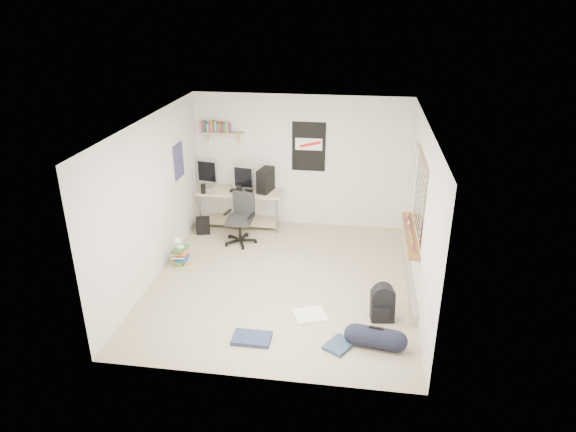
# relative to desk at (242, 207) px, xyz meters

# --- Properties ---
(floor) EXTENTS (4.00, 4.50, 0.01)m
(floor) POSITION_rel_desk_xyz_m (1.10, -2.00, -0.37)
(floor) COLOR gray
(floor) RESTS_ON ground
(ceiling) EXTENTS (4.00, 4.50, 0.01)m
(ceiling) POSITION_rel_desk_xyz_m (1.10, -2.00, 2.14)
(ceiling) COLOR white
(ceiling) RESTS_ON ground
(back_wall) EXTENTS (4.00, 0.01, 2.50)m
(back_wall) POSITION_rel_desk_xyz_m (1.10, 0.25, 0.89)
(back_wall) COLOR silver
(back_wall) RESTS_ON ground
(left_wall) EXTENTS (0.01, 4.50, 2.50)m
(left_wall) POSITION_rel_desk_xyz_m (-0.90, -2.00, 0.89)
(left_wall) COLOR silver
(left_wall) RESTS_ON ground
(right_wall) EXTENTS (0.01, 4.50, 2.50)m
(right_wall) POSITION_rel_desk_xyz_m (3.11, -2.00, 0.89)
(right_wall) COLOR silver
(right_wall) RESTS_ON ground
(desk) EXTENTS (1.64, 0.82, 0.73)m
(desk) POSITION_rel_desk_xyz_m (0.00, 0.00, 0.00)
(desk) COLOR #D2B092
(desk) RESTS_ON floor
(monitor_left) EXTENTS (0.41, 0.16, 0.43)m
(monitor_left) POSITION_rel_desk_xyz_m (-0.65, 0.00, 0.58)
(monitor_left) COLOR #97989C
(monitor_left) RESTS_ON desk
(monitor_right) EXTENTS (0.39, 0.16, 0.42)m
(monitor_right) POSITION_rel_desk_xyz_m (0.10, -0.21, 0.57)
(monitor_right) COLOR #A3A2A7
(monitor_right) RESTS_ON desk
(pc_tower) EXTENTS (0.29, 0.46, 0.44)m
(pc_tower) POSITION_rel_desk_xyz_m (0.48, -0.02, 0.58)
(pc_tower) COLOR black
(pc_tower) RESTS_ON desk
(keyboard) EXTENTS (0.45, 0.20, 0.02)m
(keyboard) POSITION_rel_desk_xyz_m (0.03, -0.08, 0.37)
(keyboard) COLOR black
(keyboard) RESTS_ON desk
(speaker_left) EXTENTS (0.11, 0.11, 0.17)m
(speaker_left) POSITION_rel_desk_xyz_m (-0.65, -0.29, 0.45)
(speaker_left) COLOR black
(speaker_left) RESTS_ON desk
(speaker_right) EXTENTS (0.11, 0.11, 0.20)m
(speaker_right) POSITION_rel_desk_xyz_m (0.04, -0.29, 0.46)
(speaker_right) COLOR black
(speaker_right) RESTS_ON desk
(office_chair) EXTENTS (0.72, 0.72, 0.92)m
(office_chair) POSITION_rel_desk_xyz_m (0.14, -0.78, 0.12)
(office_chair) COLOR #232325
(office_chair) RESTS_ON floor
(wall_shelf) EXTENTS (0.80, 0.22, 0.24)m
(wall_shelf) POSITION_rel_desk_xyz_m (-0.35, 0.14, 1.42)
(wall_shelf) COLOR tan
(wall_shelf) RESTS_ON back_wall
(poster_back_wall) EXTENTS (0.62, 0.03, 0.92)m
(poster_back_wall) POSITION_rel_desk_xyz_m (1.25, 0.23, 1.19)
(poster_back_wall) COLOR black
(poster_back_wall) RESTS_ON back_wall
(poster_left_wall) EXTENTS (0.02, 0.42, 0.60)m
(poster_left_wall) POSITION_rel_desk_xyz_m (-0.88, -0.80, 1.14)
(poster_left_wall) COLOR navy
(poster_left_wall) RESTS_ON left_wall
(window) EXTENTS (0.10, 1.50, 1.26)m
(window) POSITION_rel_desk_xyz_m (3.05, -1.70, 1.08)
(window) COLOR brown
(window) RESTS_ON right_wall
(baseboard_heater) EXTENTS (0.08, 2.50, 0.18)m
(baseboard_heater) POSITION_rel_desk_xyz_m (3.06, -1.70, -0.28)
(baseboard_heater) COLOR #B7B2A8
(baseboard_heater) RESTS_ON floor
(backpack) EXTENTS (0.35, 0.29, 0.42)m
(backpack) POSITION_rel_desk_xyz_m (2.62, -2.82, -0.16)
(backpack) COLOR black
(backpack) RESTS_ON floor
(duffel_bag) EXTENTS (0.31, 0.31, 0.54)m
(duffel_bag) POSITION_rel_desk_xyz_m (2.52, -3.46, -0.22)
(duffel_bag) COLOR black
(duffel_bag) RESTS_ON floor
(tshirt) EXTENTS (0.54, 0.50, 0.04)m
(tshirt) POSITION_rel_desk_xyz_m (1.64, -2.91, -0.34)
(tshirt) COLOR silver
(tshirt) RESTS_ON floor
(jeans_a) EXTENTS (0.50, 0.32, 0.05)m
(jeans_a) POSITION_rel_desk_xyz_m (0.95, -3.56, -0.33)
(jeans_a) COLOR #222D4D
(jeans_a) RESTS_ON floor
(jeans_b) EXTENTS (0.43, 0.46, 0.05)m
(jeans_b) POSITION_rel_desk_xyz_m (2.07, -3.53, -0.34)
(jeans_b) COLOR navy
(jeans_b) RESTS_ON floor
(book_stack) EXTENTS (0.52, 0.46, 0.31)m
(book_stack) POSITION_rel_desk_xyz_m (-0.65, -1.71, -0.21)
(book_stack) COLOR brown
(book_stack) RESTS_ON floor
(desk_lamp) EXTENTS (0.14, 0.21, 0.20)m
(desk_lamp) POSITION_rel_desk_xyz_m (-0.63, -1.73, 0.02)
(desk_lamp) COLOR white
(desk_lamp) RESTS_ON book_stack
(subwoofer) EXTENTS (0.31, 0.31, 0.28)m
(subwoofer) POSITION_rel_desk_xyz_m (-0.65, -0.45, -0.22)
(subwoofer) COLOR black
(subwoofer) RESTS_ON floor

